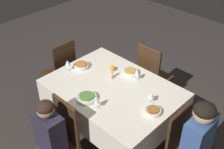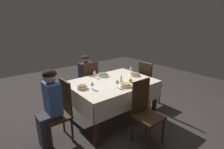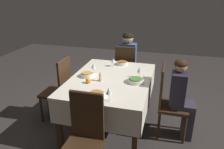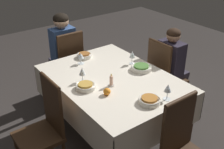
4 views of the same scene
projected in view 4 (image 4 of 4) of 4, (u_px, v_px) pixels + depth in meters
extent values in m
plane|color=#332D2B|center=(112.00, 135.00, 3.18)|extent=(8.00, 8.00, 0.00)
cube|color=silver|center=(112.00, 79.00, 2.83)|extent=(1.45, 1.06, 0.04)
cube|color=silver|center=(68.00, 110.00, 2.63)|extent=(1.45, 0.01, 0.29)
cube|color=silver|center=(149.00, 78.00, 3.18)|extent=(1.45, 0.01, 0.29)
cube|color=silver|center=(77.00, 67.00, 3.42)|extent=(0.01, 1.06, 0.29)
cube|color=silver|center=(163.00, 129.00, 2.40)|extent=(0.01, 1.06, 0.29)
cube|color=#3D2616|center=(47.00, 97.00, 3.23)|extent=(0.06, 0.06, 0.71)
cube|color=#3D2616|center=(111.00, 74.00, 3.71)|extent=(0.06, 0.06, 0.71)
cube|color=#3D2616|center=(189.00, 124.00, 2.78)|extent=(0.06, 0.06, 0.71)
cube|color=#382314|center=(66.00, 68.00, 3.72)|extent=(0.38, 0.38, 0.04)
cube|color=#382314|center=(71.00, 54.00, 3.47)|extent=(0.03, 0.35, 0.50)
cylinder|color=#382314|center=(70.00, 34.00, 3.35)|extent=(0.04, 0.34, 0.04)
cylinder|color=#382314|center=(72.00, 75.00, 4.03)|extent=(0.03, 0.03, 0.40)
cylinder|color=#382314|center=(51.00, 81.00, 3.86)|extent=(0.03, 0.03, 0.40)
cylinder|color=#382314|center=(84.00, 84.00, 3.80)|extent=(0.03, 0.03, 0.40)
cylinder|color=#382314|center=(62.00, 91.00, 3.63)|extent=(0.03, 0.03, 0.40)
cube|color=#382314|center=(167.00, 80.00, 3.43)|extent=(0.38, 0.38, 0.04)
cube|color=#382314|center=(159.00, 64.00, 3.21)|extent=(0.35, 0.03, 0.50)
cylinder|color=#382314|center=(160.00, 44.00, 3.09)|extent=(0.34, 0.04, 0.04)
cylinder|color=#382314|center=(184.00, 97.00, 3.51)|extent=(0.03, 0.03, 0.40)
cylinder|color=#382314|center=(165.00, 86.00, 3.74)|extent=(0.03, 0.03, 0.40)
cylinder|color=#382314|center=(166.00, 106.00, 3.34)|extent=(0.03, 0.03, 0.40)
cylinder|color=#382314|center=(147.00, 94.00, 3.57)|extent=(0.03, 0.03, 0.40)
cube|color=#382314|center=(178.00, 126.00, 2.23)|extent=(0.03, 0.35, 0.50)
cylinder|color=#382314|center=(181.00, 99.00, 2.11)|extent=(0.04, 0.34, 0.04)
cube|color=#382314|center=(38.00, 137.00, 2.52)|extent=(0.38, 0.38, 0.04)
cube|color=#382314|center=(53.00, 106.00, 2.48)|extent=(0.35, 0.03, 0.50)
cylinder|color=#382314|center=(50.00, 81.00, 2.36)|extent=(0.34, 0.04, 0.04)
cylinder|color=#382314|center=(49.00, 139.00, 2.82)|extent=(0.03, 0.03, 0.40)
cube|color=#383342|center=(60.00, 76.00, 3.96)|extent=(0.14, 0.22, 0.44)
cube|color=#383342|center=(62.00, 62.00, 3.78)|extent=(0.31, 0.24, 0.06)
cube|color=#38568E|center=(63.00, 46.00, 3.59)|extent=(0.18, 0.30, 0.47)
sphere|color=#D6A884|center=(61.00, 21.00, 3.44)|extent=(0.19, 0.19, 0.19)
ellipsoid|color=black|center=(61.00, 19.00, 3.42)|extent=(0.19, 0.19, 0.13)
cube|color=#383342|center=(176.00, 89.00, 3.63)|extent=(0.22, 0.14, 0.44)
cube|color=#383342|center=(174.00, 74.00, 3.47)|extent=(0.24, 0.31, 0.06)
cube|color=#282333|center=(171.00, 58.00, 3.31)|extent=(0.30, 0.18, 0.42)
sphere|color=tan|center=(173.00, 36.00, 3.18)|extent=(0.16, 0.16, 0.16)
ellipsoid|color=black|center=(174.00, 33.00, 3.16)|extent=(0.16, 0.16, 0.11)
cylinder|color=silver|center=(84.00, 56.00, 3.24)|extent=(0.17, 0.17, 0.04)
torus|color=silver|center=(84.00, 54.00, 3.23)|extent=(0.17, 0.17, 0.01)
cylinder|color=#995B28|center=(84.00, 54.00, 3.22)|extent=(0.12, 0.12, 0.02)
cylinder|color=white|center=(81.00, 63.00, 3.10)|extent=(0.07, 0.07, 0.00)
cylinder|color=white|center=(81.00, 61.00, 3.09)|extent=(0.01, 0.01, 0.06)
cone|color=white|center=(81.00, 56.00, 3.06)|extent=(0.07, 0.07, 0.06)
cylinder|color=white|center=(81.00, 57.00, 3.06)|extent=(0.04, 0.04, 0.03)
cylinder|color=silver|center=(141.00, 68.00, 2.96)|extent=(0.22, 0.22, 0.04)
torus|color=silver|center=(141.00, 67.00, 2.95)|extent=(0.21, 0.21, 0.01)
cylinder|color=#4C7F38|center=(141.00, 66.00, 2.95)|extent=(0.16, 0.16, 0.02)
cylinder|color=white|center=(132.00, 63.00, 3.10)|extent=(0.06, 0.06, 0.00)
cylinder|color=white|center=(132.00, 60.00, 3.08)|extent=(0.01, 0.01, 0.07)
cone|color=white|center=(132.00, 54.00, 3.05)|extent=(0.06, 0.06, 0.08)
cylinder|color=white|center=(132.00, 55.00, 3.06)|extent=(0.04, 0.04, 0.03)
cylinder|color=silver|center=(149.00, 101.00, 2.41)|extent=(0.19, 0.19, 0.04)
torus|color=silver|center=(149.00, 99.00, 2.40)|extent=(0.19, 0.19, 0.01)
cylinder|color=#B2702D|center=(150.00, 98.00, 2.40)|extent=(0.14, 0.14, 0.02)
cylinder|color=white|center=(167.00, 99.00, 2.47)|extent=(0.07, 0.07, 0.00)
cylinder|color=white|center=(167.00, 95.00, 2.45)|extent=(0.01, 0.01, 0.08)
cone|color=white|center=(168.00, 88.00, 2.42)|extent=(0.07, 0.07, 0.07)
cylinder|color=white|center=(168.00, 89.00, 2.42)|extent=(0.04, 0.04, 0.03)
cylinder|color=silver|center=(85.00, 87.00, 2.62)|extent=(0.19, 0.19, 0.04)
torus|color=silver|center=(85.00, 85.00, 2.61)|extent=(0.18, 0.18, 0.01)
cylinder|color=gold|center=(85.00, 84.00, 2.61)|extent=(0.13, 0.13, 0.02)
cylinder|color=white|center=(83.00, 81.00, 2.75)|extent=(0.06, 0.06, 0.00)
cylinder|color=white|center=(83.00, 78.00, 2.74)|extent=(0.01, 0.01, 0.07)
cone|color=white|center=(82.00, 71.00, 2.70)|extent=(0.07, 0.07, 0.07)
cylinder|color=white|center=(82.00, 72.00, 2.71)|extent=(0.04, 0.04, 0.03)
cylinder|color=beige|center=(111.00, 85.00, 2.68)|extent=(0.06, 0.06, 0.01)
cylinder|color=beige|center=(111.00, 81.00, 2.65)|extent=(0.03, 0.03, 0.09)
ellipsoid|color=#F9C64C|center=(111.00, 75.00, 2.63)|extent=(0.01, 0.01, 0.03)
sphere|color=orange|center=(107.00, 92.00, 2.52)|extent=(0.07, 0.07, 0.07)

